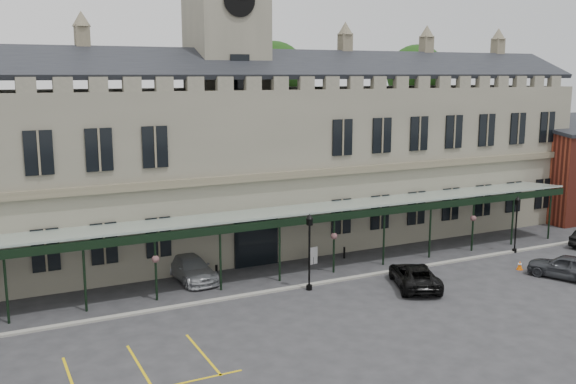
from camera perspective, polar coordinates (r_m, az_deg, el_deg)
name	(u,v)px	position (r m, az deg, el deg)	size (l,w,h in m)	color
ground	(337,319)	(35.55, 4.39, -11.15)	(140.00, 140.00, 0.00)	#29292C
station_building	(229,164)	(47.85, -5.29, 2.48)	(60.00, 10.36, 17.30)	#6A6658
clock_tower	(227,73)	(47.47, -5.47, 10.46)	(5.60, 5.60, 24.80)	#6A6658
canopy	(278,244)	(41.04, -0.91, -4.61)	(50.00, 4.10, 4.30)	#8C9E93
kerb	(292,288)	(40.04, 0.32, -8.51)	(60.00, 0.40, 0.12)	gray
tree_behind_mid	(274,77)	(58.90, -1.28, 10.21)	(6.00, 6.00, 16.00)	#332314
tree_behind_right	(416,76)	(67.29, 11.34, 10.04)	(6.00, 6.00, 16.00)	#332314
lamp_post_mid	(309,245)	(39.04, 1.92, -4.73)	(0.45, 0.45, 4.80)	black
lamp_post_right	(516,219)	(50.14, 19.64, -2.30)	(0.40, 0.40, 4.27)	black
traffic_cone	(520,265)	(46.42, 19.91, -6.15)	(0.39, 0.39, 0.63)	#F56307
sign_board	(313,256)	(44.86, 2.27, -5.70)	(0.71, 0.18, 1.22)	black
bollard_left	(217,272)	(42.06, -6.37, -7.06)	(0.16, 0.16, 0.91)	black
bollard_right	(344,253)	(46.47, 5.02, -5.39)	(0.15, 0.15, 0.83)	black
car_taxi	(191,268)	(42.01, -8.63, -6.71)	(2.13, 5.24, 1.52)	#9FA2A6
car_van	(414,276)	(40.92, 11.18, -7.30)	(2.44, 5.28, 1.47)	black
car_right_a	(566,267)	(45.43, 23.49, -6.10)	(1.90, 4.73, 1.61)	#313438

